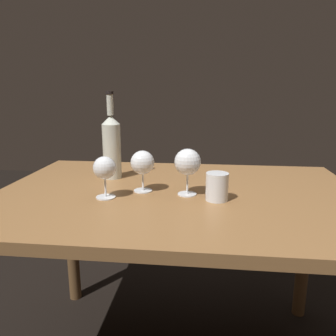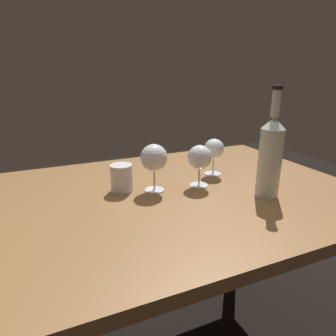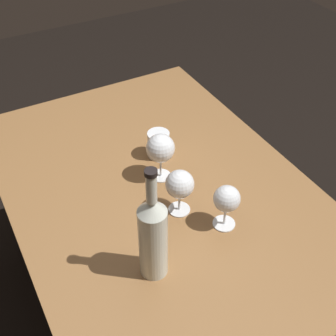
{
  "view_description": "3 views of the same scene",
  "coord_description": "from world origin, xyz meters",
  "px_view_note": "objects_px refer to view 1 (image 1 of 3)",
  "views": [
    {
      "loc": [
        0.1,
        -1.14,
        1.1
      ],
      "look_at": [
        -0.03,
        -0.04,
        0.84
      ],
      "focal_mm": 35.63,
      "sensor_mm": 36.0,
      "label": 1
    },
    {
      "loc": [
        0.38,
        0.86,
        1.13
      ],
      "look_at": [
        -0.02,
        -0.06,
        0.81
      ],
      "focal_mm": 32.4,
      "sensor_mm": 36.0,
      "label": 2
    },
    {
      "loc": [
        -0.94,
        0.47,
        1.73
      ],
      "look_at": [
        -0.0,
        -0.04,
        0.8
      ],
      "focal_mm": 48.36,
      "sensor_mm": 36.0,
      "label": 3
    }
  ],
  "objects_px": {
    "wine_bottle": "(112,145)",
    "water_tumbler": "(217,188)",
    "wine_glass_left": "(105,169)",
    "wine_glass_right": "(143,163)",
    "wine_glass_centre": "(188,163)"
  },
  "relations": [
    {
      "from": "wine_glass_right",
      "to": "water_tumbler",
      "type": "distance_m",
      "value": 0.28
    },
    {
      "from": "wine_glass_left",
      "to": "wine_glass_right",
      "type": "bearing_deg",
      "value": 37.62
    },
    {
      "from": "wine_glass_right",
      "to": "wine_glass_centre",
      "type": "distance_m",
      "value": 0.16
    },
    {
      "from": "wine_glass_left",
      "to": "wine_glass_centre",
      "type": "bearing_deg",
      "value": 13.16
    },
    {
      "from": "water_tumbler",
      "to": "wine_glass_left",
      "type": "bearing_deg",
      "value": -177.12
    },
    {
      "from": "wine_glass_centre",
      "to": "water_tumbler",
      "type": "height_order",
      "value": "wine_glass_centre"
    },
    {
      "from": "wine_glass_left",
      "to": "wine_glass_centre",
      "type": "relative_size",
      "value": 0.88
    },
    {
      "from": "wine_bottle",
      "to": "water_tumbler",
      "type": "height_order",
      "value": "wine_bottle"
    },
    {
      "from": "wine_glass_left",
      "to": "water_tumbler",
      "type": "bearing_deg",
      "value": 2.88
    },
    {
      "from": "wine_glass_centre",
      "to": "water_tumbler",
      "type": "relative_size",
      "value": 1.76
    },
    {
      "from": "wine_glass_left",
      "to": "wine_glass_right",
      "type": "height_order",
      "value": "wine_glass_right"
    },
    {
      "from": "wine_glass_right",
      "to": "wine_bottle",
      "type": "bearing_deg",
      "value": 133.47
    },
    {
      "from": "wine_glass_left",
      "to": "water_tumbler",
      "type": "xyz_separation_m",
      "value": [
        0.37,
        0.02,
        -0.06
      ]
    },
    {
      "from": "wine_glass_centre",
      "to": "wine_bottle",
      "type": "distance_m",
      "value": 0.37
    },
    {
      "from": "wine_bottle",
      "to": "water_tumbler",
      "type": "bearing_deg",
      "value": -29.17
    }
  ]
}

